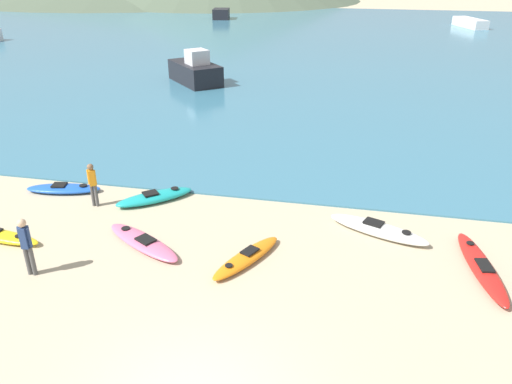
# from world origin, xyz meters

# --- Properties ---
(bay_water) EXTENTS (160.00, 70.00, 0.06)m
(bay_water) POSITION_xyz_m (0.00, 44.11, 0.03)
(bay_water) COLOR teal
(bay_water) RESTS_ON ground_plane
(kayak_on_sand_1) EXTENTS (2.58, 2.38, 0.37)m
(kayak_on_sand_1) POSITION_xyz_m (-4.06, 8.27, 0.16)
(kayak_on_sand_1) COLOR teal
(kayak_on_sand_1) RESTS_ON ground_plane
(kayak_on_sand_2) EXTENTS (1.77, 2.76, 0.30)m
(kayak_on_sand_2) POSITION_xyz_m (-0.05, 5.24, 0.13)
(kayak_on_sand_2) COLOR orange
(kayak_on_sand_2) RESTS_ON ground_plane
(kayak_on_sand_3) EXTENTS (1.15, 3.63, 0.34)m
(kayak_on_sand_3) POSITION_xyz_m (6.31, 6.08, 0.15)
(kayak_on_sand_3) COLOR red
(kayak_on_sand_3) RESTS_ON ground_plane
(kayak_on_sand_4) EXTENTS (3.07, 2.22, 0.30)m
(kayak_on_sand_4) POSITION_xyz_m (-3.25, 5.41, 0.13)
(kayak_on_sand_4) COLOR #E5668C
(kayak_on_sand_4) RESTS_ON ground_plane
(kayak_on_sand_5) EXTENTS (3.25, 1.95, 0.39)m
(kayak_on_sand_5) POSITION_xyz_m (3.57, 7.56, 0.17)
(kayak_on_sand_5) COLOR white
(kayak_on_sand_5) RESTS_ON ground_plane
(kayak_on_sand_6) EXTENTS (2.78, 1.27, 0.31)m
(kayak_on_sand_6) POSITION_xyz_m (-7.60, 8.29, 0.13)
(kayak_on_sand_6) COLOR blue
(kayak_on_sand_6) RESTS_ON ground_plane
(person_near_foreground) EXTENTS (0.34, 0.25, 1.69)m
(person_near_foreground) POSITION_xyz_m (-5.59, 3.43, 0.97)
(person_near_foreground) COLOR #4C4C4C
(person_near_foreground) RESTS_ON ground_plane
(person_near_waterline) EXTENTS (0.31, 0.28, 1.56)m
(person_near_waterline) POSITION_xyz_m (-5.91, 7.52, 0.89)
(person_near_waterline) COLOR #4C4C4C
(person_near_waterline) RESTS_ON ground_plane
(moored_boat_0) EXTENTS (3.42, 5.69, 0.98)m
(moored_boat_0) POSITION_xyz_m (14.60, 59.12, 0.55)
(moored_boat_0) COLOR white
(moored_boat_0) RESTS_ON bay_water
(moored_boat_1) EXTENTS (2.55, 3.44, 1.29)m
(moored_boat_1) POSITION_xyz_m (-16.31, 61.02, 0.71)
(moored_boat_1) COLOR black
(moored_boat_1) RESTS_ON bay_water
(moored_boat_3) EXTENTS (4.46, 4.61, 2.22)m
(moored_boat_3) POSITION_xyz_m (-8.16, 25.37, 0.84)
(moored_boat_3) COLOR black
(moored_boat_3) RESTS_ON bay_water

